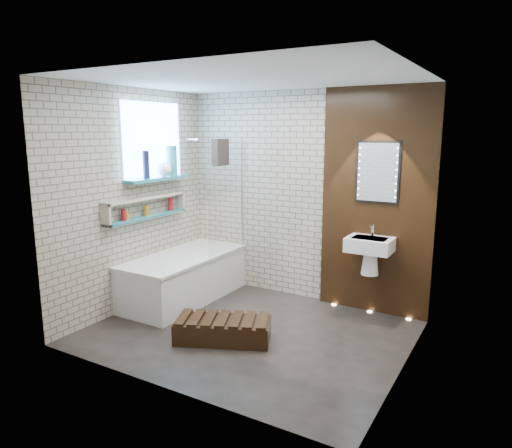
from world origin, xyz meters
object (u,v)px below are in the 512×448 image
Objects in this scene: led_mirror at (378,172)px; bathtub at (184,277)px; walnut_step at (223,330)px; bath_screen at (226,197)px; washbasin at (370,250)px.

bathtub is at bearing -160.22° from led_mirror.
led_mirror is 2.43m from walnut_step.
bath_screen is 1.46× the size of walnut_step.
bathtub is 1.34m from walnut_step.
bath_screen is 1.83m from walnut_step.
bathtub is at bearing 145.59° from walnut_step.
bath_screen is at bearing 51.10° from bathtub.
led_mirror is at bearing 10.66° from bath_screen.
washbasin is at bearing 16.01° from bathtub.
walnut_step is (1.10, -0.75, -0.18)m from bathtub.
walnut_step is at bearing -58.11° from bath_screen.
washbasin is 0.61× the size of walnut_step.
led_mirror is at bearing 54.84° from walnut_step.
bath_screen is (0.35, 0.44, 0.99)m from bathtub.
led_mirror reaches higher than bath_screen.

